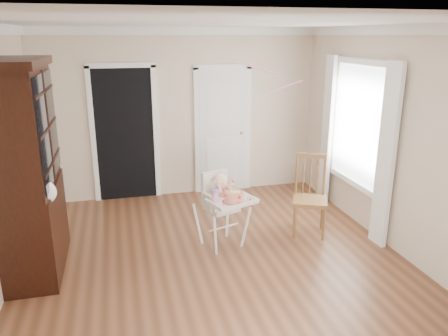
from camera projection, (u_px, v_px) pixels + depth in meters
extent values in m
plane|color=#55321D|center=(216.00, 264.00, 5.14)|extent=(5.00, 5.00, 0.00)
plane|color=white|center=(214.00, 22.00, 4.35)|extent=(5.00, 5.00, 0.00)
plane|color=beige|center=(180.00, 114.00, 7.06)|extent=(4.50, 0.00, 4.50)
plane|color=beige|center=(396.00, 141.00, 5.27)|extent=(0.00, 5.00, 5.00)
cube|color=black|center=(125.00, 135.00, 6.93)|extent=(0.90, 0.03, 2.10)
cube|color=white|center=(93.00, 137.00, 6.81)|extent=(0.08, 0.05, 2.18)
cube|color=white|center=(156.00, 134.00, 7.04)|extent=(0.08, 0.05, 2.18)
cube|color=white|center=(120.00, 65.00, 6.61)|extent=(1.06, 0.05, 0.08)
cube|color=white|center=(223.00, 132.00, 7.30)|extent=(0.80, 0.05, 2.05)
cube|color=white|center=(197.00, 133.00, 7.20)|extent=(0.08, 0.05, 2.13)
cube|color=white|center=(248.00, 131.00, 7.41)|extent=(0.08, 0.05, 2.13)
sphere|color=gold|center=(242.00, 133.00, 7.35)|extent=(0.06, 0.06, 0.06)
cube|color=white|center=(360.00, 125.00, 5.99)|extent=(0.02, 1.20, 1.60)
cube|color=white|center=(364.00, 62.00, 5.74)|extent=(0.06, 1.36, 0.08)
cube|color=white|center=(386.00, 157.00, 5.32)|extent=(0.08, 0.28, 2.30)
cube|color=white|center=(327.00, 131.00, 6.77)|extent=(0.08, 0.28, 2.30)
cylinder|color=white|center=(215.00, 237.00, 5.24)|extent=(0.09, 0.14, 0.56)
cylinder|color=white|center=(246.00, 228.00, 5.48)|extent=(0.14, 0.09, 0.56)
cylinder|color=white|center=(198.00, 225.00, 5.57)|extent=(0.14, 0.09, 0.56)
cylinder|color=white|center=(227.00, 217.00, 5.81)|extent=(0.09, 0.14, 0.56)
cylinder|color=white|center=(224.00, 227.00, 5.48)|extent=(0.42, 0.16, 0.02)
cube|color=white|center=(222.00, 207.00, 5.45)|extent=(0.45, 0.44, 0.08)
cube|color=white|center=(209.00, 202.00, 5.32)|extent=(0.14, 0.32, 0.17)
cube|color=white|center=(233.00, 196.00, 5.51)|extent=(0.14, 0.32, 0.17)
cube|color=white|center=(215.00, 187.00, 5.51)|extent=(0.36, 0.17, 0.42)
cube|color=white|center=(232.00, 202.00, 5.22)|extent=(0.62, 0.53, 0.03)
cube|color=white|center=(241.00, 205.00, 5.07)|extent=(0.51, 0.20, 0.04)
ellipsoid|color=beige|center=(220.00, 196.00, 5.43)|extent=(0.24, 0.22, 0.25)
sphere|color=beige|center=(220.00, 181.00, 5.37)|extent=(0.22, 0.22, 0.17)
sphere|color=red|center=(223.00, 194.00, 5.37)|extent=(0.13, 0.13, 0.13)
sphere|color=red|center=(222.00, 186.00, 5.31)|extent=(0.06, 0.06, 0.06)
sphere|color=red|center=(234.00, 181.00, 5.39)|extent=(0.06, 0.06, 0.06)
cylinder|color=silver|center=(234.00, 202.00, 5.18)|extent=(0.28, 0.28, 0.01)
cylinder|color=red|center=(234.00, 197.00, 5.17)|extent=(0.22, 0.22, 0.12)
cylinder|color=#F2E08C|center=(236.00, 192.00, 5.14)|extent=(0.10, 0.10, 0.02)
cylinder|color=pink|center=(215.00, 197.00, 5.18)|extent=(0.07, 0.07, 0.12)
cylinder|color=#8871C6|center=(215.00, 191.00, 5.16)|extent=(0.08, 0.08, 0.03)
cone|color=#8871C6|center=(215.00, 188.00, 5.15)|extent=(0.03, 0.03, 0.04)
cube|color=black|center=(35.00, 228.00, 4.93)|extent=(0.55, 1.31, 0.98)
cube|color=black|center=(22.00, 128.00, 4.59)|extent=(0.50, 1.31, 1.31)
cube|color=black|center=(44.00, 134.00, 4.35)|extent=(0.02, 0.57, 1.15)
cube|color=black|center=(52.00, 122.00, 4.96)|extent=(0.02, 0.57, 1.15)
cube|color=black|center=(13.00, 63.00, 4.40)|extent=(0.59, 1.40, 0.09)
ellipsoid|color=white|center=(46.00, 192.00, 4.46)|extent=(0.22, 0.17, 0.24)
cube|color=brown|center=(310.00, 201.00, 5.80)|extent=(0.57, 0.57, 0.05)
cylinder|color=brown|center=(295.00, 222.00, 5.72)|extent=(0.04, 0.04, 0.47)
cylinder|color=brown|center=(324.00, 224.00, 5.66)|extent=(0.04, 0.04, 0.47)
cylinder|color=brown|center=(295.00, 211.00, 6.07)|extent=(0.04, 0.04, 0.47)
cylinder|color=brown|center=(322.00, 213.00, 6.01)|extent=(0.04, 0.04, 0.47)
cylinder|color=brown|center=(297.00, 174.00, 5.92)|extent=(0.04, 0.04, 0.60)
cylinder|color=brown|center=(325.00, 176.00, 5.87)|extent=(0.04, 0.04, 0.60)
cube|color=brown|center=(312.00, 156.00, 5.82)|extent=(0.38, 0.19, 0.06)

